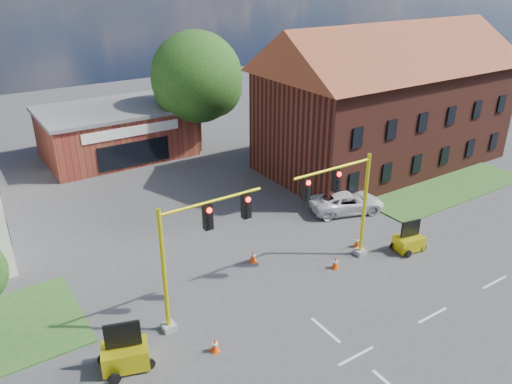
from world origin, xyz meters
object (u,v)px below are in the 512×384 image
(signal_mast_west, at_px, (197,246))
(pickup_white, at_px, (347,202))
(signal_mast_east, at_px, (343,200))
(trailer_west, at_px, (125,354))
(trailer_east, at_px, (409,241))

(signal_mast_west, relative_size, pickup_white, 1.24)
(signal_mast_east, xyz_separation_m, trailer_west, (-12.80, -1.18, -3.25))
(signal_mast_west, relative_size, signal_mast_east, 1.00)
(trailer_east, bearing_deg, signal_mast_east, 174.70)
(trailer_west, distance_m, pickup_white, 18.52)
(signal_mast_west, distance_m, trailer_east, 13.53)
(trailer_east, bearing_deg, trailer_west, -169.86)
(trailer_west, relative_size, pickup_white, 0.44)
(trailer_east, xyz_separation_m, pickup_white, (0.45, 5.77, 0.12))
(signal_mast_west, height_order, signal_mast_east, same)
(signal_mast_west, distance_m, signal_mast_east, 8.71)
(signal_mast_west, height_order, pickup_white, signal_mast_west)
(signal_mast_east, height_order, trailer_west, signal_mast_east)
(signal_mast_east, distance_m, trailer_east, 5.61)
(trailer_west, bearing_deg, trailer_east, 17.95)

